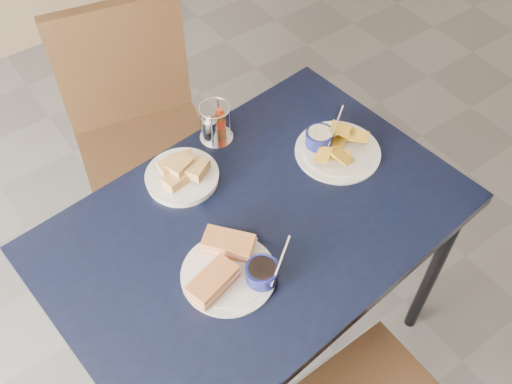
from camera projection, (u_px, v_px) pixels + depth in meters
ground at (334, 352)px, 2.20m from camera, size 6.00×6.00×0.00m
dining_table at (256, 233)px, 1.72m from camera, size 1.29×0.92×0.75m
chair_far at (133, 122)px, 2.16m from camera, size 0.57×0.56×1.02m
sandwich_plate at (232, 268)px, 1.53m from camera, size 0.30×0.28×0.12m
plantain_plate at (332, 146)px, 1.83m from camera, size 0.28×0.28×0.12m
bread_basket at (182, 174)px, 1.74m from camera, size 0.22×0.22×0.08m
condiment_caddy at (214, 126)px, 1.83m from camera, size 0.11×0.11×0.14m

